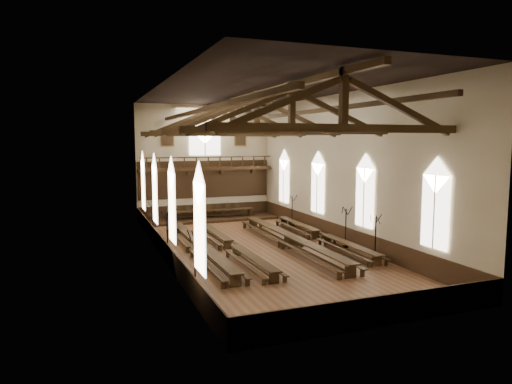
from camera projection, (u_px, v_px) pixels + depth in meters
ground at (257, 249)px, 29.01m from camera, size 26.00×26.00×0.00m
room_walls at (257, 147)px, 28.28m from camera, size 26.00×26.00×26.00m
wainscot_band at (257, 240)px, 28.94m from camera, size 12.00×26.00×1.20m
side_windows at (257, 191)px, 28.59m from camera, size 11.85×19.80×4.50m
end_window at (205, 137)px, 40.18m from camera, size 2.80×0.12×3.80m
minstrels_gallery at (206, 174)px, 40.33m from camera, size 11.80×1.24×3.70m
portraits at (205, 138)px, 40.19m from camera, size 7.75×0.09×1.45m
roof_trusses at (257, 119)px, 28.08m from camera, size 11.70×25.70×2.80m
refectory_row_a at (200, 246)px, 27.73m from camera, size 1.53×14.22×0.73m
refectory_row_b at (232, 245)px, 28.02m from camera, size 1.39×13.62×0.67m
refectory_row_c at (291, 238)px, 29.47m from camera, size 1.66×14.95×0.81m
refectory_row_d at (322, 235)px, 31.12m from camera, size 1.48×13.68×0.67m
dais at (211, 219)px, 39.62m from camera, size 11.40×2.96×0.20m
high_table at (211, 211)px, 39.54m from camera, size 7.63×0.92×0.71m
high_chairs at (209, 210)px, 40.24m from camera, size 5.86×0.47×1.05m
candelabrum_left_near at (195, 273)px, 20.85m from camera, size 0.83×0.87×2.89m
candelabrum_left_mid at (167, 241)px, 27.68m from camera, size 0.82×0.77×2.70m
candelabrum_left_far at (153, 225)px, 33.24m from camera, size 0.76×0.71×2.50m
candelabrum_right_near at (375, 246)px, 26.49m from camera, size 0.79×0.78×2.64m
candelabrum_right_mid at (346, 235)px, 29.46m from camera, size 0.76×0.81×2.67m
candelabrum_right_far at (292, 216)px, 36.97m from camera, size 0.72×0.77×2.52m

